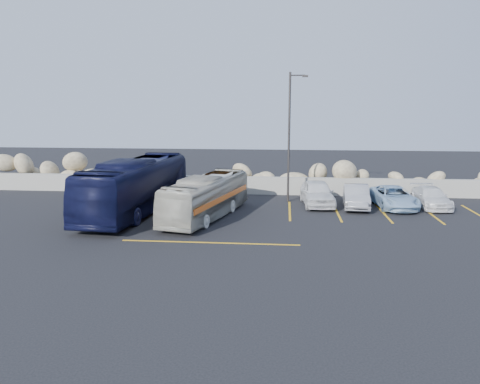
# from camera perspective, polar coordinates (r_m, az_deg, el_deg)

# --- Properties ---
(ground) EXTENTS (90.00, 90.00, 0.00)m
(ground) POSITION_cam_1_polar(r_m,az_deg,el_deg) (20.65, -1.03, -6.44)
(ground) COLOR black
(ground) RESTS_ON ground
(seawall) EXTENTS (60.00, 0.40, 1.20)m
(seawall) POSITION_cam_1_polar(r_m,az_deg,el_deg) (32.16, 1.38, 0.82)
(seawall) COLOR gray
(seawall) RESTS_ON ground
(riprap_pile) EXTENTS (54.00, 2.80, 2.60)m
(riprap_pile) POSITION_cam_1_polar(r_m,az_deg,el_deg) (33.23, 1.54, 2.36)
(riprap_pile) COLOR #9A8565
(riprap_pile) RESTS_ON ground
(parking_lines) EXTENTS (18.16, 9.36, 0.01)m
(parking_lines) POSITION_cam_1_polar(r_m,az_deg,el_deg) (26.01, 10.62, -3.03)
(parking_lines) COLOR gold
(parking_lines) RESTS_ON ground
(lamppost) EXTENTS (1.14, 0.18, 8.00)m
(lamppost) POSITION_cam_1_polar(r_m,az_deg,el_deg) (29.17, 6.11, 7.07)
(lamppost) COLOR #322F2D
(lamppost) RESTS_ON ground
(vintage_bus) EXTENTS (3.86, 8.46, 2.30)m
(vintage_bus) POSITION_cam_1_polar(r_m,az_deg,el_deg) (25.36, -4.09, -0.58)
(vintage_bus) COLOR #BAB9A8
(vintage_bus) RESTS_ON ground
(tour_coach) EXTENTS (3.50, 11.19, 3.07)m
(tour_coach) POSITION_cam_1_polar(r_m,az_deg,el_deg) (27.10, -12.54, 0.74)
(tour_coach) COLOR black
(tour_coach) RESTS_ON ground
(car_a) EXTENTS (2.14, 4.57, 1.51)m
(car_a) POSITION_cam_1_polar(r_m,az_deg,el_deg) (28.91, 9.40, -0.11)
(car_a) COLOR white
(car_a) RESTS_ON ground
(car_b) EXTENTS (1.76, 4.19, 1.34)m
(car_b) POSITION_cam_1_polar(r_m,az_deg,el_deg) (28.73, 13.97, -0.52)
(car_b) COLOR #9E9FA3
(car_b) RESTS_ON ground
(car_c) EXTENTS (1.73, 4.09, 1.18)m
(car_c) POSITION_cam_1_polar(r_m,az_deg,el_deg) (30.29, 22.25, -0.60)
(car_c) COLOR white
(car_c) RESTS_ON ground
(car_d) EXTENTS (2.47, 4.70, 1.26)m
(car_d) POSITION_cam_1_polar(r_m,az_deg,el_deg) (29.34, 18.22, -0.60)
(car_d) COLOR #97B8D6
(car_d) RESTS_ON ground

